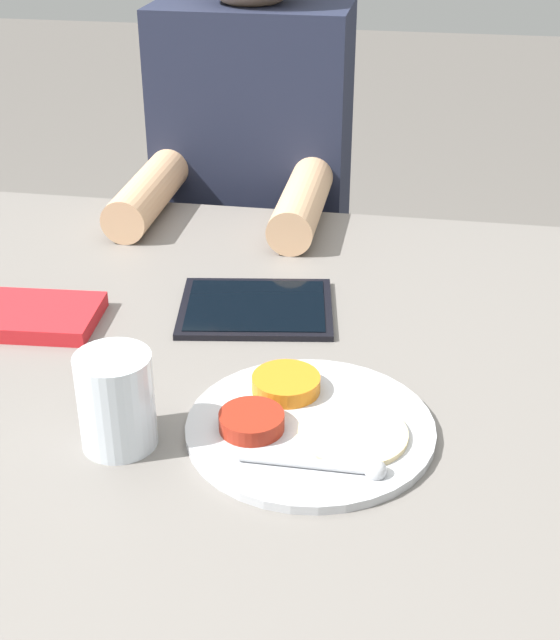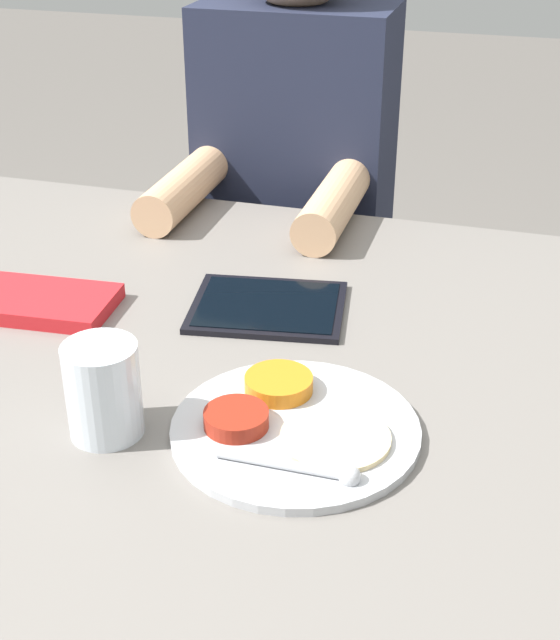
% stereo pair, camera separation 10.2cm
% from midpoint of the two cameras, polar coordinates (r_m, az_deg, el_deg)
% --- Properties ---
extents(dining_table, '(1.27, 1.02, 0.73)m').
position_cam_midpoint_polar(dining_table, '(1.30, -9.84, -16.68)').
color(dining_table, slate).
rests_on(dining_table, ground_plane).
extents(thali_tray, '(0.26, 0.26, 0.03)m').
position_cam_midpoint_polar(thali_tray, '(0.93, -1.44, -6.76)').
color(thali_tray, '#B7BABF').
rests_on(thali_tray, dining_table).
extents(red_notebook, '(0.21, 0.13, 0.02)m').
position_cam_midpoint_polar(red_notebook, '(1.20, -18.70, 0.16)').
color(red_notebook, silver).
rests_on(red_notebook, dining_table).
extents(tablet_device, '(0.22, 0.19, 0.01)m').
position_cam_midpoint_polar(tablet_device, '(1.17, -4.05, 0.72)').
color(tablet_device, black).
rests_on(tablet_device, dining_table).
extents(person_diner, '(0.34, 0.47, 1.23)m').
position_cam_midpoint_polar(person_diner, '(1.71, -3.51, 4.69)').
color(person_diner, black).
rests_on(person_diner, ground_plane).
extents(drinking_glass, '(0.08, 0.08, 0.10)m').
position_cam_midpoint_polar(drinking_glass, '(0.92, -13.61, -5.15)').
color(drinking_glass, silver).
rests_on(drinking_glass, dining_table).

